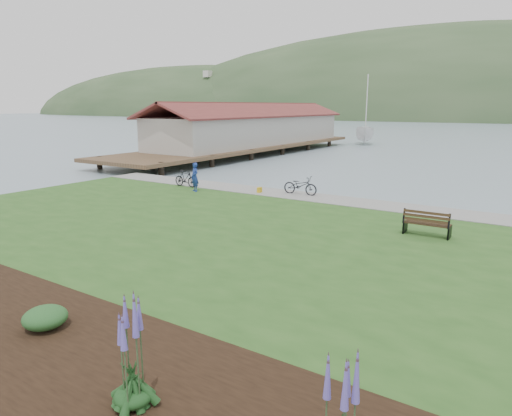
{
  "coord_description": "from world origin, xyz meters",
  "views": [
    {
      "loc": [
        7.74,
        -14.25,
        5.07
      ],
      "look_at": [
        -1.44,
        -0.19,
        1.3
      ],
      "focal_mm": 32.0,
      "sensor_mm": 36.0,
      "label": 1
    }
  ],
  "objects": [
    {
      "name": "garden_bed",
      "position": [
        3.0,
        -9.8,
        0.42
      ],
      "size": [
        24.0,
        4.4,
        0.04
      ],
      "primitive_type": "cube",
      "color": "black",
      "rests_on": "lawn"
    },
    {
      "name": "bicycle_a",
      "position": [
        -3.44,
        7.2,
        0.9
      ],
      "size": [
        0.75,
        1.95,
        1.01
      ],
      "primitive_type": "imported",
      "rotation": [
        0.0,
        0.0,
        1.61
      ],
      "color": "black",
      "rests_on": "lawn"
    },
    {
      "name": "echium_0",
      "position": [
        2.63,
        -9.98,
        1.33
      ],
      "size": [
        0.62,
        0.62,
        2.08
      ],
      "color": "#143816",
      "rests_on": "garden_bed"
    },
    {
      "name": "ground",
      "position": [
        0.0,
        0.0,
        0.0
      ],
      "size": [
        600.0,
        600.0,
        0.0
      ],
      "primitive_type": "plane",
      "color": "gray",
      "rests_on": "ground"
    },
    {
      "name": "lawn",
      "position": [
        0.0,
        -2.0,
        0.2
      ],
      "size": [
        34.0,
        20.0,
        0.4
      ],
      "primitive_type": "cube",
      "color": "#28501C",
      "rests_on": "ground"
    },
    {
      "name": "pier_pavilion",
      "position": [
        -20.0,
        27.52,
        2.64
      ],
      "size": [
        8.0,
        36.0,
        5.4
      ],
      "color": "#4C3826",
      "rests_on": "ground"
    },
    {
      "name": "pannier",
      "position": [
        -5.54,
        6.42,
        0.56
      ],
      "size": [
        0.21,
        0.31,
        0.31
      ],
      "primitive_type": "cube",
      "rotation": [
        0.0,
        0.0,
        0.09
      ],
      "color": "gold",
      "rests_on": "lawn"
    },
    {
      "name": "bicycle_b",
      "position": [
        -10.26,
        5.7,
        0.89
      ],
      "size": [
        0.49,
        1.62,
        0.97
      ],
      "primitive_type": "imported",
      "rotation": [
        0.0,
        0.0,
        1.56
      ],
      "color": "black",
      "rests_on": "lawn"
    },
    {
      "name": "person",
      "position": [
        -8.82,
        4.88,
        1.34
      ],
      "size": [
        0.82,
        0.71,
        1.88
      ],
      "primitive_type": "imported",
      "rotation": [
        0.0,
        0.0,
        -0.42
      ],
      "color": "navy",
      "rests_on": "lawn"
    },
    {
      "name": "sailboat",
      "position": [
        -13.84,
        45.61,
        0.0
      ],
      "size": [
        14.24,
        14.36,
        29.01
      ],
      "primitive_type": "imported",
      "rotation": [
        0.0,
        0.0,
        0.36
      ],
      "color": "silver",
      "rests_on": "ground"
    },
    {
      "name": "park_bench",
      "position": [
        4.15,
        2.63,
        0.9
      ],
      "size": [
        1.64,
        0.68,
        1.01
      ],
      "rotation": [
        0.0,
        0.0,
        0.01
      ],
      "color": "black",
      "rests_on": "lawn"
    },
    {
      "name": "shoreline_path",
      "position": [
        0.0,
        6.9,
        0.42
      ],
      "size": [
        34.0,
        2.2,
        0.03
      ],
      "primitive_type": "cube",
      "color": "gray",
      "rests_on": "lawn"
    },
    {
      "name": "shrub_0",
      "position": [
        -0.91,
        -9.22,
        0.67
      ],
      "size": [
        0.93,
        0.93,
        0.46
      ],
      "primitive_type": "ellipsoid",
      "color": "#1E4C21",
      "rests_on": "garden_bed"
    }
  ]
}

